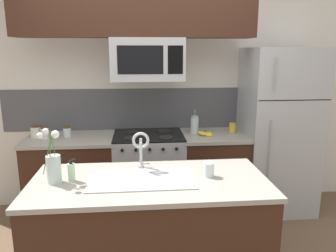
{
  "coord_description": "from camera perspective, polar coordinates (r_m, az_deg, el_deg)",
  "views": [
    {
      "loc": [
        -0.1,
        -2.57,
        1.82
      ],
      "look_at": [
        0.16,
        0.27,
        1.16
      ],
      "focal_mm": 35.0,
      "sensor_mm": 36.0,
      "label": 1
    }
  ],
  "objects": [
    {
      "name": "island_counter",
      "position": [
        2.61,
        -3.08,
        -18.54
      ],
      "size": [
        1.71,
        0.8,
        0.91
      ],
      "color": "#381E14",
      "rests_on": "ground"
    },
    {
      "name": "storage_jar_medium",
      "position": [
        3.69,
        -20.68,
        -1.11
      ],
      "size": [
        0.08,
        0.08,
        0.12
      ],
      "color": "silver",
      "rests_on": "back_counter_left"
    },
    {
      "name": "kitchen_sink",
      "position": [
        2.43,
        -4.59,
        -10.8
      ],
      "size": [
        0.76,
        0.42,
        0.16
      ],
      "color": "#ADAFB5",
      "rests_on": "island_counter"
    },
    {
      "name": "microwave",
      "position": [
        3.45,
        -3.6,
        11.5
      ],
      "size": [
        0.74,
        0.4,
        0.43
      ],
      "color": "#A8AAAF"
    },
    {
      "name": "rear_partition",
      "position": [
        3.91,
        0.73,
        5.38
      ],
      "size": [
        5.2,
        0.1,
        2.6
      ],
      "primitive_type": "cube",
      "color": "silver",
      "rests_on": "ground"
    },
    {
      "name": "french_press",
      "position": [
        3.68,
        4.64,
        0.25
      ],
      "size": [
        0.09,
        0.09,
        0.27
      ],
      "color": "silver",
      "rests_on": "back_counter_right"
    },
    {
      "name": "storage_jar_short",
      "position": [
        3.69,
        -17.16,
        -0.97
      ],
      "size": [
        0.09,
        0.09,
        0.11
      ],
      "color": "silver",
      "rests_on": "back_counter_left"
    },
    {
      "name": "drinking_glass",
      "position": [
        2.45,
        7.12,
        -7.56
      ],
      "size": [
        0.08,
        0.08,
        0.11
      ],
      "color": "silver",
      "rests_on": "island_counter"
    },
    {
      "name": "stove_range",
      "position": [
        3.73,
        -3.34,
        -8.36
      ],
      "size": [
        0.76,
        0.64,
        0.93
      ],
      "color": "#A8AAAF",
      "rests_on": "ground"
    },
    {
      "name": "refrigerator",
      "position": [
        3.93,
        18.49,
        -0.81
      ],
      "size": [
        0.78,
        0.74,
        1.85
      ],
      "color": "#A8AAAF",
      "rests_on": "ground"
    },
    {
      "name": "splash_band",
      "position": [
        3.85,
        -3.64,
        2.99
      ],
      "size": [
        3.29,
        0.01,
        0.48
      ],
      "primitive_type": "cube",
      "color": "#4C4C51",
      "rests_on": "rear_partition"
    },
    {
      "name": "storage_jar_tall",
      "position": [
        3.76,
        -22.0,
        -0.92
      ],
      "size": [
        0.11,
        0.11,
        0.13
      ],
      "color": "silver",
      "rests_on": "back_counter_left"
    },
    {
      "name": "banana_bunch",
      "position": [
        3.6,
        6.59,
        -1.34
      ],
      "size": [
        0.19,
        0.15,
        0.08
      ],
      "color": "yellow",
      "rests_on": "back_counter_right"
    },
    {
      "name": "upper_cabinet_band",
      "position": [
        3.45,
        -5.65,
        20.03
      ],
      "size": [
        2.37,
        0.34,
        0.6
      ],
      "primitive_type": "cube",
      "color": "#381E14"
    },
    {
      "name": "back_counter_left",
      "position": [
        3.8,
        -16.21,
        -8.54
      ],
      "size": [
        0.95,
        0.65,
        0.91
      ],
      "color": "#381E14",
      "rests_on": "ground"
    },
    {
      "name": "sink_faucet",
      "position": [
        2.53,
        -4.74,
        -3.36
      ],
      "size": [
        0.14,
        0.14,
        0.31
      ],
      "color": "#B7BABF",
      "rests_on": "island_counter"
    },
    {
      "name": "flower_vase",
      "position": [
        2.44,
        -19.31,
        -6.73
      ],
      "size": [
        0.15,
        0.12,
        0.41
      ],
      "color": "silver",
      "rests_on": "island_counter"
    },
    {
      "name": "coffee_tin",
      "position": [
        3.77,
        11.14,
        -0.32
      ],
      "size": [
        0.08,
        0.08,
        0.11
      ],
      "primitive_type": "cylinder",
      "color": "gold",
      "rests_on": "back_counter_right"
    },
    {
      "name": "dish_soap_bottle",
      "position": [
        2.44,
        -16.47,
        -7.68
      ],
      "size": [
        0.06,
        0.05,
        0.16
      ],
      "color": "beige",
      "rests_on": "island_counter"
    },
    {
      "name": "back_counter_right",
      "position": [
        3.82,
        7.77,
        -8.01
      ],
      "size": [
        0.73,
        0.65,
        0.91
      ],
      "color": "#381E14",
      "rests_on": "ground"
    }
  ]
}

